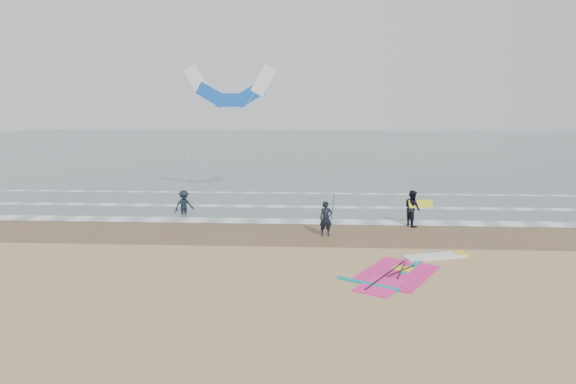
# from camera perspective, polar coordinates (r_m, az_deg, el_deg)

# --- Properties ---
(ground) EXTENTS (120.00, 120.00, 0.00)m
(ground) POSITION_cam_1_polar(r_m,az_deg,el_deg) (19.48, 2.43, -9.07)
(ground) COLOR tan
(ground) RESTS_ON ground
(sea_water) EXTENTS (120.00, 80.00, 0.02)m
(sea_water) POSITION_cam_1_polar(r_m,az_deg,el_deg) (66.69, 2.90, 4.76)
(sea_water) COLOR #47605E
(sea_water) RESTS_ON ground
(wet_sand_band) EXTENTS (120.00, 5.00, 0.01)m
(wet_sand_band) POSITION_cam_1_polar(r_m,az_deg,el_deg) (25.22, 2.58, -4.53)
(wet_sand_band) COLOR brown
(wet_sand_band) RESTS_ON ground
(foam_waterline) EXTENTS (120.00, 9.15, 0.02)m
(foam_waterline) POSITION_cam_1_polar(r_m,az_deg,el_deg) (29.53, 2.66, -2.27)
(foam_waterline) COLOR white
(foam_waterline) RESTS_ON ground
(windsurf_rig) EXTENTS (5.61, 5.31, 0.13)m
(windsurf_rig) POSITION_cam_1_polar(r_m,az_deg,el_deg) (20.43, 13.27, -8.30)
(windsurf_rig) COLOR white
(windsurf_rig) RESTS_ON ground
(person_standing) EXTENTS (0.68, 0.51, 1.68)m
(person_standing) POSITION_cam_1_polar(r_m,az_deg,el_deg) (24.48, 4.23, -2.98)
(person_standing) COLOR black
(person_standing) RESTS_ON ground
(person_walking) EXTENTS (1.00, 1.11, 1.87)m
(person_walking) POSITION_cam_1_polar(r_m,az_deg,el_deg) (27.08, 13.64, -1.75)
(person_walking) COLOR black
(person_walking) RESTS_ON ground
(person_wading) EXTENTS (1.28, 1.21, 1.74)m
(person_wading) POSITION_cam_1_polar(r_m,az_deg,el_deg) (29.51, -11.49, -0.81)
(person_wading) COLOR black
(person_wading) RESTS_ON ground
(held_pole) EXTENTS (0.17, 0.86, 1.82)m
(held_pole) POSITION_cam_1_polar(r_m,az_deg,el_deg) (24.40, 4.95, -2.09)
(held_pole) COLOR black
(held_pole) RESTS_ON ground
(carried_kiteboard) EXTENTS (1.30, 0.51, 0.39)m
(carried_kiteboard) POSITION_cam_1_polar(r_m,az_deg,el_deg) (27.01, 14.54, -1.28)
(carried_kiteboard) COLOR yellow
(carried_kiteboard) RESTS_ON ground
(surf_kite) EXTENTS (5.89, 4.66, 7.46)m
(surf_kite) POSITION_cam_1_polar(r_m,az_deg,el_deg) (33.05, -6.42, 11.16)
(surf_kite) COLOR white
(surf_kite) RESTS_ON ground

